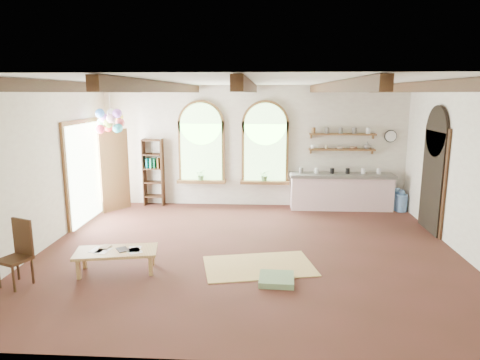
# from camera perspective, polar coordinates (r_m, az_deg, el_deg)

# --- Properties ---
(floor) EXTENTS (8.00, 8.00, 0.00)m
(floor) POSITION_cam_1_polar(r_m,az_deg,el_deg) (8.40, 1.14, -9.38)
(floor) COLOR #4E2720
(floor) RESTS_ON ground
(ceiling_beams) EXTENTS (6.20, 6.80, 0.18)m
(ceiling_beams) POSITION_cam_1_polar(r_m,az_deg,el_deg) (7.85, 1.23, 12.27)
(ceiling_beams) COLOR #392612
(ceiling_beams) RESTS_ON ceiling
(window_left) EXTENTS (1.30, 0.28, 2.20)m
(window_left) POSITION_cam_1_polar(r_m,az_deg,el_deg) (11.48, -5.18, 4.64)
(window_left) COLOR brown
(window_left) RESTS_ON floor
(window_right) EXTENTS (1.30, 0.28, 2.20)m
(window_right) POSITION_cam_1_polar(r_m,az_deg,el_deg) (11.35, 3.37, 4.59)
(window_right) COLOR brown
(window_right) RESTS_ON floor
(left_doorway) EXTENTS (0.10, 1.90, 2.50)m
(left_doorway) POSITION_cam_1_polar(r_m,az_deg,el_deg) (10.70, -20.09, 0.87)
(left_doorway) COLOR brown
(left_doorway) RESTS_ON floor
(right_doorway) EXTENTS (0.10, 1.30, 2.40)m
(right_doorway) POSITION_cam_1_polar(r_m,az_deg,el_deg) (10.21, 24.26, -0.22)
(right_doorway) COLOR black
(right_doorway) RESTS_ON floor
(kitchen_counter) EXTENTS (2.68, 0.62, 0.94)m
(kitchen_counter) POSITION_cam_1_polar(r_m,az_deg,el_deg) (11.50, 13.31, -1.46)
(kitchen_counter) COLOR white
(kitchen_counter) RESTS_ON floor
(wall_shelf_lower) EXTENTS (1.70, 0.24, 0.04)m
(wall_shelf_lower) POSITION_cam_1_polar(r_m,az_deg,el_deg) (11.49, 13.41, 3.97)
(wall_shelf_lower) COLOR brown
(wall_shelf_lower) RESTS_ON wall_back
(wall_shelf_upper) EXTENTS (1.70, 0.24, 0.04)m
(wall_shelf_upper) POSITION_cam_1_polar(r_m,az_deg,el_deg) (11.45, 13.50, 5.96)
(wall_shelf_upper) COLOR brown
(wall_shelf_upper) RESTS_ON wall_back
(wall_clock) EXTENTS (0.32, 0.04, 0.32)m
(wall_clock) POSITION_cam_1_polar(r_m,az_deg,el_deg) (11.80, 19.44, 5.53)
(wall_clock) COLOR black
(wall_clock) RESTS_ON wall_back
(bookshelf) EXTENTS (0.53, 0.32, 1.80)m
(bookshelf) POSITION_cam_1_polar(r_m,az_deg,el_deg) (11.75, -11.47, 1.00)
(bookshelf) COLOR #392612
(bookshelf) RESTS_ON floor
(coffee_table) EXTENTS (1.44, 0.86, 0.39)m
(coffee_table) POSITION_cam_1_polar(r_m,az_deg,el_deg) (7.64, -16.16, -9.31)
(coffee_table) COLOR tan
(coffee_table) RESTS_ON floor
(side_chair) EXTENTS (0.54, 0.54, 1.05)m
(side_chair) POSITION_cam_1_polar(r_m,az_deg,el_deg) (7.74, -27.64, -10.23)
(side_chair) COLOR #392612
(side_chair) RESTS_ON floor
(floor_mat) EXTENTS (2.10, 1.54, 0.02)m
(floor_mat) POSITION_cam_1_polar(r_m,az_deg,el_deg) (7.69, 2.55, -11.38)
(floor_mat) COLOR tan
(floor_mat) RESTS_ON floor
(floor_cushion) EXTENTS (0.58, 0.58, 0.10)m
(floor_cushion) POSITION_cam_1_polar(r_m,az_deg,el_deg) (7.10, 4.89, -13.05)
(floor_cushion) COLOR #6E8E62
(floor_cushion) RESTS_ON floor
(water_jug_a) EXTENTS (0.31, 0.31, 0.59)m
(water_jug_a) POSITION_cam_1_polar(r_m,az_deg,el_deg) (11.89, 20.17, -2.54)
(water_jug_a) COLOR #5987BF
(water_jug_a) RESTS_ON floor
(water_jug_b) EXTENTS (0.30, 0.30, 0.57)m
(water_jug_b) POSITION_cam_1_polar(r_m,az_deg,el_deg) (11.78, 20.69, -2.74)
(water_jug_b) COLOR #5987BF
(water_jug_b) RESTS_ON floor
(balloon_cluster) EXTENTS (0.74, 0.77, 1.14)m
(balloon_cluster) POSITION_cam_1_polar(r_m,az_deg,el_deg) (10.77, -16.89, 7.51)
(balloon_cluster) COLOR silver
(balloon_cluster) RESTS_ON floor
(table_book) EXTENTS (0.18, 0.24, 0.02)m
(table_book) POSITION_cam_1_polar(r_m,az_deg,el_deg) (7.85, -18.04, -8.43)
(table_book) COLOR olive
(table_book) RESTS_ON coffee_table
(tablet) EXTENTS (0.28, 0.30, 0.01)m
(tablet) POSITION_cam_1_polar(r_m,az_deg,el_deg) (7.62, -15.39, -8.92)
(tablet) COLOR black
(tablet) RESTS_ON coffee_table
(potted_plant_left) EXTENTS (0.27, 0.23, 0.30)m
(potted_plant_left) POSITION_cam_1_polar(r_m,az_deg,el_deg) (11.49, -5.18, 0.71)
(potted_plant_left) COLOR #598C4C
(potted_plant_left) RESTS_ON window_left
(potted_plant_right) EXTENTS (0.27, 0.23, 0.30)m
(potted_plant_right) POSITION_cam_1_polar(r_m,az_deg,el_deg) (11.37, 3.32, 0.61)
(potted_plant_right) COLOR #598C4C
(potted_plant_right) RESTS_ON window_right
(shelf_cup_a) EXTENTS (0.12, 0.10, 0.10)m
(shelf_cup_a) POSITION_cam_1_polar(r_m,az_deg,el_deg) (11.38, 9.69, 4.40)
(shelf_cup_a) COLOR white
(shelf_cup_a) RESTS_ON wall_shelf_lower
(shelf_cup_b) EXTENTS (0.10, 0.10, 0.09)m
(shelf_cup_b) POSITION_cam_1_polar(r_m,az_deg,el_deg) (11.42, 11.44, 4.35)
(shelf_cup_b) COLOR beige
(shelf_cup_b) RESTS_ON wall_shelf_lower
(shelf_bowl_a) EXTENTS (0.22, 0.22, 0.05)m
(shelf_bowl_a) POSITION_cam_1_polar(r_m,az_deg,el_deg) (11.48, 13.17, 4.21)
(shelf_bowl_a) COLOR beige
(shelf_bowl_a) RESTS_ON wall_shelf_lower
(shelf_bowl_b) EXTENTS (0.20, 0.20, 0.06)m
(shelf_bowl_b) POSITION_cam_1_polar(r_m,az_deg,el_deg) (11.54, 14.89, 4.18)
(shelf_bowl_b) COLOR #8C664C
(shelf_bowl_b) RESTS_ON wall_shelf_lower
(shelf_vase) EXTENTS (0.18, 0.18, 0.19)m
(shelf_vase) POSITION_cam_1_polar(r_m,az_deg,el_deg) (11.61, 16.61, 4.45)
(shelf_vase) COLOR slate
(shelf_vase) RESTS_ON wall_shelf_lower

